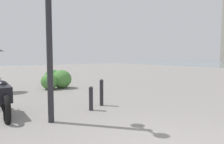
% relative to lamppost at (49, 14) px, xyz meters
% --- Properties ---
extents(lamppost, '(0.98, 0.28, 3.79)m').
position_rel_lamppost_xyz_m(lamppost, '(0.00, 0.00, 0.00)').
color(lamppost, '#232328').
rests_on(lamppost, ground).
extents(motorcycle, '(2.17, 0.36, 1.06)m').
position_rel_lamppost_xyz_m(motorcycle, '(1.30, 0.86, -2.04)').
color(motorcycle, black).
rests_on(motorcycle, ground).
extents(bollard_near, '(0.13, 0.13, 0.71)m').
position_rel_lamppost_xyz_m(bollard_near, '(0.38, -1.30, -2.17)').
color(bollard_near, '#232328').
rests_on(bollard_near, ground).
extents(bollard_mid, '(0.13, 0.13, 0.85)m').
position_rel_lamppost_xyz_m(bollard_mid, '(0.69, -1.86, -2.10)').
color(bollard_mid, '#232328').
rests_on(bollard_mid, ground).
extents(shrub_low, '(0.88, 0.80, 0.75)m').
position_rel_lamppost_xyz_m(shrub_low, '(4.81, -1.50, -2.17)').
color(shrub_low, '#477F38').
rests_on(shrub_low, ground).
extents(shrub_round, '(0.65, 0.58, 0.55)m').
position_rel_lamppost_xyz_m(shrub_round, '(7.22, -2.40, -2.27)').
color(shrub_round, '#387533').
rests_on(shrub_round, ground).
extents(shrub_wide, '(0.98, 0.88, 0.83)m').
position_rel_lamppost_xyz_m(shrub_wide, '(6.47, -2.19, -2.13)').
color(shrub_wide, '#387533').
rests_on(shrub_wide, ground).
extents(shrub_tall, '(1.07, 0.96, 0.91)m').
position_rel_lamppost_xyz_m(shrub_tall, '(4.84, -2.11, -2.09)').
color(shrub_tall, '#477F38').
rests_on(shrub_tall, ground).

